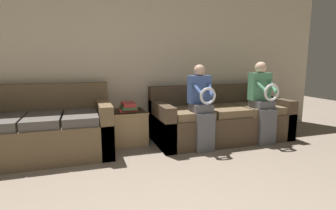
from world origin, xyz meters
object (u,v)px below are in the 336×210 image
Objects in this scene: child_right_seated at (263,99)px; side_shelf at (129,126)px; book_stack at (128,107)px; couch_side at (46,131)px; child_left_seated at (202,104)px; couch_main at (220,120)px.

child_right_seated is 2.30× the size of side_shelf.
couch_side is at bearing -170.47° from book_stack.
book_stack is at bearing 9.53° from couch_side.
side_shelf is 1.58× the size of book_stack.
side_shelf is 0.30m from book_stack.
side_shelf is (1.11, 0.19, -0.08)m from couch_side.
child_left_seated reaches higher than couch_side.
couch_main is 1.74× the size of child_right_seated.
child_right_seated is at bearing -17.40° from book_stack.
couch_side is (-2.51, 0.03, 0.02)m from couch_main.
side_shelf is (-1.90, 0.60, -0.41)m from child_right_seated.
child_right_seated is (0.99, 0.00, 0.02)m from child_left_seated.
couch_side is at bearing -170.44° from side_shelf.
book_stack is (1.11, 0.19, 0.22)m from couch_side.
couch_main is at bearing 37.48° from child_left_seated.
child_left_seated is at bearing -11.57° from couch_side.
couch_side is 3.13× the size of side_shelf.
child_left_seated reaches higher than side_shelf.
couch_main reaches higher than side_shelf.
child_left_seated is at bearing -33.36° from book_stack.
child_right_seated reaches higher than book_stack.
couch_main is at bearing -8.84° from side_shelf.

